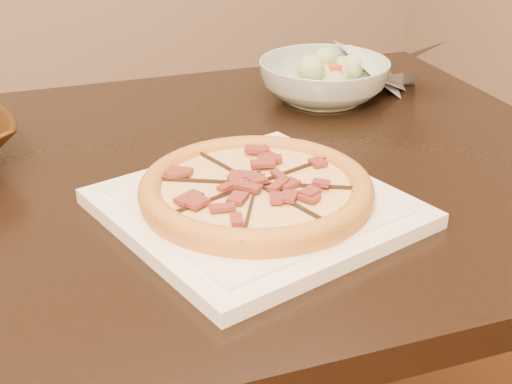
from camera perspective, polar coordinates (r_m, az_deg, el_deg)
dining_table at (r=0.99m, az=-9.49°, el=-4.90°), size 1.36×0.95×0.75m
plate at (r=0.83m, az=0.00°, el=-1.21°), size 0.36×0.36×0.02m
pizza at (r=0.82m, az=-0.00°, el=0.25°), size 0.27×0.27×0.03m
salad_bowl at (r=1.19m, az=5.45°, el=8.86°), size 0.24×0.24×0.07m
salad at (r=1.18m, az=5.48°, el=11.22°), size 0.10×0.11×0.04m
cling_film at (r=1.28m, az=10.18°, el=9.40°), size 0.20×0.18×0.05m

